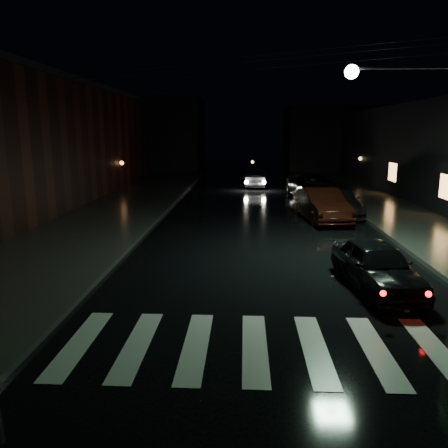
# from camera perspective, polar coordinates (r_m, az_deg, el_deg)

# --- Properties ---
(ground) EXTENTS (120.00, 120.00, 0.00)m
(ground) POSITION_cam_1_polar(r_m,az_deg,el_deg) (8.99, -12.06, -16.62)
(ground) COLOR black
(ground) RESTS_ON ground
(sidewalk_left) EXTENTS (6.00, 44.00, 0.15)m
(sidewalk_left) POSITION_cam_1_polar(r_m,az_deg,el_deg) (23.15, -15.37, 1.16)
(sidewalk_left) COLOR #282826
(sidewalk_left) RESTS_ON ground
(sidewalk_right) EXTENTS (4.00, 44.00, 0.15)m
(sidewalk_right) POSITION_cam_1_polar(r_m,az_deg,el_deg) (23.37, 22.26, 0.79)
(sidewalk_right) COLOR #282826
(sidewalk_right) RESTS_ON ground
(building_far_left) EXTENTS (14.00, 10.00, 8.00)m
(building_far_left) POSITION_cam_1_polar(r_m,az_deg,el_deg) (54.00, -10.53, 11.56)
(building_far_left) COLOR black
(building_far_left) RESTS_ON ground
(building_far_right) EXTENTS (14.00, 10.00, 7.00)m
(building_far_right) POSITION_cam_1_polar(r_m,az_deg,el_deg) (53.93, 15.67, 10.78)
(building_far_right) COLOR black
(building_far_right) RESTS_ON ground
(crosswalk) EXTENTS (9.00, 3.00, 0.01)m
(crosswalk) POSITION_cam_1_polar(r_m,az_deg,el_deg) (9.20, 7.93, -15.70)
(crosswalk) COLOR beige
(crosswalk) RESTS_ON ground
(parked_car_a) EXTENTS (2.04, 4.07, 1.33)m
(parked_car_a) POSITION_cam_1_polar(r_m,az_deg,el_deg) (12.71, 19.30, -5.13)
(parked_car_a) COLOR black
(parked_car_a) RESTS_ON ground
(parked_car_b) EXTENTS (2.31, 4.97, 1.58)m
(parked_car_b) POSITION_cam_1_polar(r_m,az_deg,el_deg) (21.68, 12.59, 2.51)
(parked_car_b) COLOR black
(parked_car_b) RESTS_ON ground
(parked_car_c) EXTENTS (1.99, 4.85, 1.40)m
(parked_car_c) POSITION_cam_1_polar(r_m,az_deg,el_deg) (23.50, 14.69, 2.91)
(parked_car_c) COLOR black
(parked_car_c) RESTS_ON ground
(parked_car_d) EXTENTS (3.44, 6.15, 1.63)m
(parked_car_d) POSITION_cam_1_polar(r_m,az_deg,el_deg) (28.44, 11.85, 4.80)
(parked_car_d) COLOR black
(parked_car_d) RESTS_ON ground
(oncoming_car) EXTENTS (1.64, 4.32, 1.41)m
(oncoming_car) POSITION_cam_1_polar(r_m,az_deg,el_deg) (34.23, 4.14, 6.03)
(oncoming_car) COLOR black
(oncoming_car) RESTS_ON ground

